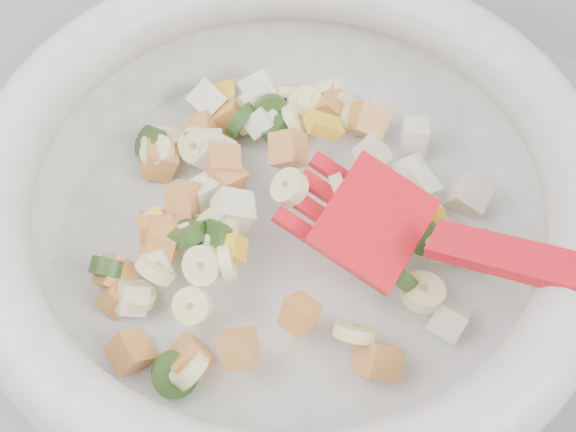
% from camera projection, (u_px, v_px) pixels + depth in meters
% --- Properties ---
extents(counter, '(2.00, 0.60, 0.90)m').
position_uv_depth(counter, '(159.00, 417.00, 0.94)').
color(counter, gray).
rests_on(counter, ground).
extents(mixing_bowl, '(0.50, 0.39, 0.15)m').
position_uv_depth(mixing_bowl, '(288.00, 206.00, 0.49)').
color(mixing_bowl, white).
rests_on(mixing_bowl, counter).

